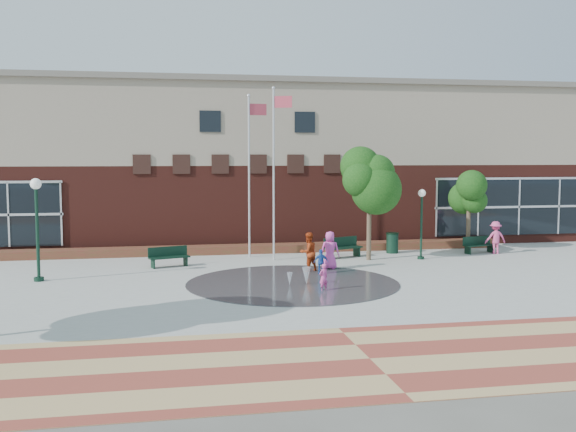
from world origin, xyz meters
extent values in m
plane|color=#666056|center=(0.00, 0.00, 0.00)|extent=(120.00, 120.00, 0.00)
cube|color=#A8A8A0|center=(0.00, 4.00, 0.00)|extent=(46.00, 18.00, 0.01)
cube|color=#9C3E30|center=(0.00, -7.00, 0.00)|extent=(46.00, 6.00, 0.01)
cylinder|color=#383A3D|center=(0.00, 3.00, 0.00)|extent=(8.40, 8.40, 0.01)
cube|color=#59231B|center=(0.00, 17.50, 2.25)|extent=(44.00, 10.00, 4.50)
cube|color=gray|center=(0.00, 17.50, 6.75)|extent=(44.00, 10.00, 4.50)
cube|color=slate|center=(0.00, 17.50, 9.05)|extent=(44.40, 10.40, 0.30)
cube|color=black|center=(15.00, 12.48, 2.11)|extent=(10.00, 0.12, 3.19)
cube|color=black|center=(-2.50, 12.48, 6.79)|extent=(1.10, 0.10, 1.10)
cube|color=black|center=(2.50, 12.48, 6.79)|extent=(1.10, 0.10, 1.10)
cube|color=maroon|center=(0.00, 11.60, 0.00)|extent=(26.00, 1.20, 0.40)
cylinder|color=silver|center=(0.24, 9.01, 4.08)|extent=(0.10, 0.10, 8.16)
sphere|color=silver|center=(0.24, 9.01, 8.21)|extent=(0.16, 0.16, 0.16)
cube|color=#B53A4C|center=(0.66, 8.83, 7.56)|extent=(0.83, 0.37, 0.55)
cylinder|color=silver|center=(-0.79, 10.14, 3.94)|extent=(0.10, 0.10, 7.89)
sphere|color=silver|center=(-0.79, 10.14, 7.94)|extent=(0.16, 0.16, 0.16)
cube|color=#B53A4C|center=(-0.34, 10.21, 7.28)|extent=(0.90, 0.16, 0.56)
cylinder|color=black|center=(-9.93, 5.36, 1.87)|extent=(0.13, 0.13, 3.73)
cylinder|color=black|center=(-9.93, 5.36, 0.09)|extent=(0.40, 0.40, 0.18)
sphere|color=white|center=(-9.93, 5.36, 3.93)|extent=(0.44, 0.44, 0.44)
cylinder|color=black|center=(7.31, 7.91, 1.54)|extent=(0.11, 0.11, 3.07)
cylinder|color=black|center=(7.31, 7.91, 0.07)|extent=(0.33, 0.33, 0.14)
sphere|color=white|center=(7.31, 7.91, 3.24)|extent=(0.36, 0.36, 0.36)
cube|color=black|center=(-4.74, 7.84, 0.46)|extent=(1.91, 1.04, 0.06)
cube|color=black|center=(-4.80, 8.05, 0.69)|extent=(1.77, 0.60, 0.46)
cube|color=black|center=(3.74, 9.10, 0.50)|extent=(2.08, 1.27, 0.07)
cube|color=black|center=(3.65, 9.32, 0.76)|extent=(1.89, 0.81, 0.50)
cube|color=black|center=(10.99, 9.20, 0.44)|extent=(1.81, 0.88, 0.06)
cube|color=black|center=(10.95, 9.40, 0.66)|extent=(1.71, 0.45, 0.44)
cylinder|color=black|center=(6.63, 10.12, 0.51)|extent=(0.61, 0.61, 1.02)
cylinder|color=black|center=(6.63, 10.12, 1.04)|extent=(0.65, 0.65, 0.06)
cylinder|color=#4C3C2B|center=(4.75, 8.17, 1.63)|extent=(0.22, 0.22, 3.25)
cylinder|color=#4C3C2B|center=(10.84, 10.16, 1.27)|extent=(0.22, 0.22, 2.54)
cone|color=white|center=(0.47, 2.62, 0.00)|extent=(0.35, 0.35, 0.68)
cone|color=white|center=(-0.21, 2.53, 0.00)|extent=(0.22, 0.22, 0.51)
imported|color=#EA4AA2|center=(0.85, 1.37, 0.52)|extent=(0.45, 0.39, 1.04)
imported|color=#B03914|center=(1.19, 5.55, 0.86)|extent=(1.04, 0.95, 1.73)
imported|color=#E24AB2|center=(2.27, 5.98, 0.85)|extent=(0.97, 0.81, 1.70)
imported|color=blue|center=(1.58, 4.79, 0.54)|extent=(0.64, 0.29, 1.08)
imported|color=#E84D8D|center=(11.74, 8.92, 0.84)|extent=(1.12, 0.69, 1.68)
camera|label=1|loc=(-5.03, -22.71, 5.08)|focal=42.00mm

